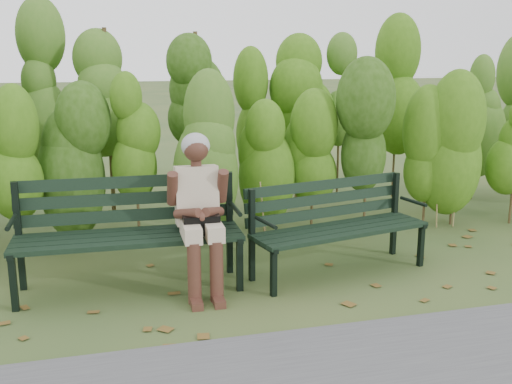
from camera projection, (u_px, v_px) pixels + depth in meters
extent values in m
plane|color=#314D24|center=(266.00, 284.00, 5.25)|extent=(80.00, 80.00, 0.00)
cylinder|color=#47381E|center=(20.00, 218.00, 5.85)|extent=(0.03, 0.03, 0.80)
ellipsoid|color=#3A6914|center=(14.00, 154.00, 5.71)|extent=(0.64, 0.64, 1.44)
cylinder|color=#47381E|center=(85.00, 214.00, 6.01)|extent=(0.03, 0.03, 0.80)
ellipsoid|color=#3A6914|center=(80.00, 151.00, 5.86)|extent=(0.64, 0.64, 1.44)
cylinder|color=#47381E|center=(146.00, 210.00, 6.16)|extent=(0.03, 0.03, 0.80)
ellipsoid|color=#3A6914|center=(144.00, 149.00, 6.01)|extent=(0.64, 0.64, 1.44)
cylinder|color=#47381E|center=(205.00, 206.00, 6.31)|extent=(0.03, 0.03, 0.80)
ellipsoid|color=#3A6914|center=(204.00, 146.00, 6.17)|extent=(0.64, 0.64, 1.44)
cylinder|color=#47381E|center=(261.00, 203.00, 6.46)|extent=(0.03, 0.03, 0.80)
ellipsoid|color=#3A6914|center=(261.00, 144.00, 6.32)|extent=(0.64, 0.64, 1.44)
cylinder|color=#47381E|center=(314.00, 199.00, 6.62)|extent=(0.03, 0.03, 0.80)
ellipsoid|color=#3A6914|center=(315.00, 142.00, 6.47)|extent=(0.64, 0.64, 1.44)
cylinder|color=#47381E|center=(365.00, 196.00, 6.77)|extent=(0.03, 0.03, 0.80)
ellipsoid|color=#3A6914|center=(367.00, 140.00, 6.63)|extent=(0.64, 0.64, 1.44)
cylinder|color=#47381E|center=(414.00, 193.00, 6.92)|extent=(0.03, 0.03, 0.80)
ellipsoid|color=#3A6914|center=(417.00, 138.00, 6.78)|extent=(0.64, 0.64, 1.44)
cylinder|color=#47381E|center=(460.00, 190.00, 7.08)|extent=(0.03, 0.03, 0.80)
ellipsoid|color=#3A6914|center=(464.00, 136.00, 6.93)|extent=(0.64, 0.64, 1.44)
cylinder|color=#47381E|center=(505.00, 187.00, 7.23)|extent=(0.03, 0.03, 0.80)
ellipsoid|color=#3A6914|center=(510.00, 134.00, 7.08)|extent=(0.64, 0.64, 1.44)
cylinder|color=#47381E|center=(49.00, 181.00, 6.82)|extent=(0.04, 0.04, 1.10)
ellipsoid|color=#25480E|center=(43.00, 104.00, 6.62)|extent=(0.70, 0.70, 1.98)
cylinder|color=#47381E|center=(118.00, 178.00, 7.01)|extent=(0.04, 0.04, 1.10)
ellipsoid|color=#25480E|center=(114.00, 102.00, 6.81)|extent=(0.70, 0.70, 1.98)
cylinder|color=#47381E|center=(184.00, 175.00, 7.20)|extent=(0.04, 0.04, 1.10)
ellipsoid|color=#25480E|center=(182.00, 101.00, 7.00)|extent=(0.70, 0.70, 1.98)
cylinder|color=#47381E|center=(246.00, 171.00, 7.39)|extent=(0.04, 0.04, 1.10)
ellipsoid|color=#25480E|center=(245.00, 100.00, 7.19)|extent=(0.70, 0.70, 1.98)
cylinder|color=#47381E|center=(304.00, 169.00, 7.58)|extent=(0.04, 0.04, 1.10)
ellipsoid|color=#25480E|center=(306.00, 99.00, 7.38)|extent=(0.70, 0.70, 1.98)
cylinder|color=#47381E|center=(360.00, 166.00, 7.78)|extent=(0.04, 0.04, 1.10)
ellipsoid|color=#25480E|center=(363.00, 97.00, 7.58)|extent=(0.70, 0.70, 1.98)
cylinder|color=#47381E|center=(413.00, 163.00, 7.97)|extent=(0.04, 0.04, 1.10)
ellipsoid|color=#25480E|center=(417.00, 96.00, 7.77)|extent=(0.70, 0.70, 1.98)
cylinder|color=#47381E|center=(464.00, 160.00, 8.16)|extent=(0.04, 0.04, 1.10)
ellipsoid|color=#25480E|center=(469.00, 95.00, 7.96)|extent=(0.70, 0.70, 1.98)
cylinder|color=#47381E|center=(512.00, 158.00, 8.35)|extent=(0.04, 0.04, 1.10)
cube|color=brown|center=(136.00, 291.00, 5.09)|extent=(0.10, 0.09, 0.01)
cube|color=brown|center=(357.00, 252.00, 6.09)|extent=(0.11, 0.10, 0.01)
cube|color=brown|center=(139.00, 287.00, 5.18)|extent=(0.10, 0.08, 0.01)
cube|color=brown|center=(467.00, 239.00, 6.51)|extent=(0.07, 0.09, 0.01)
cube|color=brown|center=(449.00, 232.00, 6.78)|extent=(0.11, 0.11, 0.01)
cube|color=brown|center=(133.00, 310.00, 4.70)|extent=(0.10, 0.08, 0.01)
cube|color=brown|center=(377.00, 262.00, 5.80)|extent=(0.09, 0.10, 0.01)
cube|color=brown|center=(60.00, 274.00, 5.48)|extent=(0.09, 0.07, 0.01)
cube|color=brown|center=(20.00, 282.00, 5.28)|extent=(0.10, 0.11, 0.01)
cube|color=brown|center=(154.00, 311.00, 4.69)|extent=(0.10, 0.09, 0.01)
cube|color=brown|center=(12.00, 288.00, 5.14)|extent=(0.10, 0.09, 0.01)
cube|color=brown|center=(159.00, 280.00, 5.34)|extent=(0.11, 0.11, 0.01)
cube|color=brown|center=(156.00, 291.00, 5.09)|extent=(0.09, 0.07, 0.01)
cube|color=brown|center=(95.00, 294.00, 5.02)|extent=(0.08, 0.10, 0.01)
cube|color=brown|center=(192.00, 278.00, 5.38)|extent=(0.07, 0.09, 0.01)
cube|color=brown|center=(460.00, 289.00, 5.13)|extent=(0.08, 0.10, 0.01)
cube|color=brown|center=(118.00, 341.00, 4.20)|extent=(0.09, 0.08, 0.01)
cube|color=brown|center=(349.00, 288.00, 5.15)|extent=(0.10, 0.11, 0.01)
cube|color=brown|center=(88.00, 291.00, 5.10)|extent=(0.10, 0.08, 0.01)
cube|color=brown|center=(58.00, 264.00, 5.73)|extent=(0.10, 0.11, 0.01)
cube|color=brown|center=(328.00, 256.00, 5.97)|extent=(0.10, 0.09, 0.01)
cube|color=brown|center=(93.00, 299.00, 4.93)|extent=(0.07, 0.09, 0.01)
cube|color=brown|center=(11.00, 351.00, 4.07)|extent=(0.11, 0.11, 0.01)
cube|color=black|center=(130.00, 245.00, 4.81)|extent=(1.89, 0.17, 0.04)
cube|color=black|center=(129.00, 240.00, 4.94)|extent=(1.89, 0.17, 0.04)
cube|color=black|center=(129.00, 236.00, 5.06)|extent=(1.89, 0.17, 0.04)
cube|color=black|center=(128.00, 231.00, 5.18)|extent=(1.89, 0.17, 0.04)
cube|color=black|center=(127.00, 215.00, 5.25)|extent=(1.88, 0.11, 0.11)
cube|color=black|center=(127.00, 199.00, 5.23)|extent=(1.88, 0.11, 0.11)
cube|color=black|center=(126.00, 182.00, 5.21)|extent=(1.88, 0.11, 0.11)
cube|color=black|center=(13.00, 283.00, 4.65)|extent=(0.05, 0.05, 0.47)
cube|color=black|center=(19.00, 237.00, 5.02)|extent=(0.05, 0.05, 0.94)
cube|color=black|center=(15.00, 248.00, 4.80)|extent=(0.07, 0.52, 0.04)
cylinder|color=black|center=(11.00, 222.00, 4.70)|extent=(0.05, 0.39, 0.04)
cube|color=black|center=(240.00, 264.00, 5.06)|extent=(0.05, 0.05, 0.47)
cube|color=black|center=(229.00, 223.00, 5.43)|extent=(0.05, 0.05, 0.94)
cube|color=black|center=(235.00, 233.00, 5.21)|extent=(0.07, 0.52, 0.04)
cylinder|color=black|center=(236.00, 209.00, 5.10)|extent=(0.05, 0.39, 0.04)
cube|color=black|center=(352.00, 235.00, 5.26)|extent=(1.65, 0.46, 0.04)
cube|color=black|center=(345.00, 232.00, 5.36)|extent=(1.65, 0.46, 0.04)
cube|color=black|center=(337.00, 228.00, 5.46)|extent=(1.65, 0.46, 0.04)
cube|color=black|center=(330.00, 225.00, 5.56)|extent=(1.65, 0.46, 0.04)
cube|color=black|center=(325.00, 212.00, 5.61)|extent=(1.64, 0.41, 0.10)
cube|color=black|center=(325.00, 199.00, 5.60)|extent=(1.64, 0.41, 0.10)
cube|color=black|center=(324.00, 185.00, 5.58)|extent=(1.64, 0.41, 0.10)
cube|color=black|center=(274.00, 272.00, 4.94)|extent=(0.06, 0.06, 0.42)
cube|color=black|center=(252.00, 236.00, 5.24)|extent=(0.06, 0.06, 0.83)
cube|color=black|center=(263.00, 244.00, 5.06)|extent=(0.14, 0.46, 0.04)
cylinder|color=black|center=(266.00, 223.00, 4.97)|extent=(0.11, 0.35, 0.03)
cube|color=black|center=(421.00, 245.00, 5.65)|extent=(0.06, 0.06, 0.42)
cube|color=black|center=(394.00, 214.00, 5.95)|extent=(0.06, 0.06, 0.83)
cube|color=black|center=(409.00, 221.00, 5.77)|extent=(0.14, 0.46, 0.04)
cylinder|color=black|center=(413.00, 201.00, 5.68)|extent=(0.11, 0.35, 0.03)
cube|color=#C1B895|center=(191.00, 231.00, 4.89)|extent=(0.15, 0.43, 0.13)
cube|color=#C1B895|center=(213.00, 229.00, 4.93)|extent=(0.15, 0.43, 0.13)
cylinder|color=#4A281D|center=(194.00, 273.00, 4.80)|extent=(0.11, 0.11, 0.51)
cylinder|color=#4A281D|center=(217.00, 271.00, 4.84)|extent=(0.11, 0.11, 0.51)
cube|color=#4A281D|center=(196.00, 303.00, 4.77)|extent=(0.10, 0.20, 0.06)
cube|color=#4A281D|center=(219.00, 301.00, 4.81)|extent=(0.10, 0.20, 0.06)
cube|color=#C1B895|center=(197.00, 195.00, 5.11)|extent=(0.37, 0.26, 0.52)
cylinder|color=#4A281D|center=(196.00, 164.00, 5.03)|extent=(0.09, 0.09, 0.10)
sphere|color=#4A281D|center=(196.00, 149.00, 4.99)|extent=(0.21, 0.21, 0.21)
ellipsoid|color=gray|center=(195.00, 146.00, 5.01)|extent=(0.24, 0.23, 0.22)
cylinder|color=#4A281D|center=(172.00, 189.00, 4.97)|extent=(0.10, 0.21, 0.31)
cylinder|color=#4A281D|center=(222.00, 186.00, 5.07)|extent=(0.10, 0.21, 0.31)
cylinder|color=#4A281D|center=(188.00, 213.00, 4.91)|extent=(0.23, 0.27, 0.13)
cylinder|color=#4A281D|center=(213.00, 212.00, 4.96)|extent=(0.24, 0.26, 0.13)
sphere|color=#4A281D|center=(201.00, 217.00, 4.88)|extent=(0.11, 0.11, 0.11)
cube|color=black|center=(201.00, 225.00, 4.91)|extent=(0.30, 0.13, 0.16)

